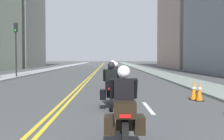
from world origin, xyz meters
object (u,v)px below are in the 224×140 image
object	(u,v)px
motorcycle_2	(115,82)
motorcycle_3	(113,76)
motorcycle_0	(124,112)
traffic_cone_1	(199,91)
traffic_light_near	(16,40)
motorcycle_1	(111,89)
traffic_cone_2	(194,91)

from	to	relation	value
motorcycle_2	motorcycle_3	distance (m)	3.58
motorcycle_0	motorcycle_2	world-z (taller)	motorcycle_0
motorcycle_0	traffic_cone_1	distance (m)	6.53
traffic_light_near	traffic_cone_1	bearing A→B (deg)	-49.06
motorcycle_1	motorcycle_3	xyz separation A→B (m)	(0.16, 6.81, -0.00)
motorcycle_2	traffic_cone_1	world-z (taller)	motorcycle_2
motorcycle_1	traffic_cone_2	size ratio (longest dim) A/B	2.81
traffic_cone_2	traffic_light_near	bearing A→B (deg)	131.30
traffic_light_near	motorcycle_2	bearing A→B (deg)	-54.53
motorcycle_3	traffic_cone_1	xyz separation A→B (m)	(3.43, -5.30, -0.26)
motorcycle_2	traffic_light_near	size ratio (longest dim) A/B	0.45
traffic_cone_2	traffic_light_near	world-z (taller)	traffic_light_near
motorcycle_1	motorcycle_3	distance (m)	6.81
motorcycle_0	motorcycle_2	size ratio (longest dim) A/B	0.96
traffic_cone_2	traffic_light_near	size ratio (longest dim) A/B	0.16
traffic_cone_1	traffic_cone_2	size ratio (longest dim) A/B	1.05
traffic_cone_1	traffic_light_near	size ratio (longest dim) A/B	0.17
motorcycle_0	traffic_light_near	size ratio (longest dim) A/B	0.43
motorcycle_1	traffic_cone_2	distance (m)	3.93
motorcycle_2	motorcycle_0	bearing A→B (deg)	-90.85
traffic_cone_1	motorcycle_1	bearing A→B (deg)	-157.19
motorcycle_2	traffic_cone_2	bearing A→B (deg)	-24.15
motorcycle_3	motorcycle_0	bearing A→B (deg)	-87.84
motorcycle_0	traffic_cone_2	bearing A→B (deg)	62.41
motorcycle_2	traffic_cone_2	world-z (taller)	motorcycle_2
motorcycle_0	traffic_cone_1	xyz separation A→B (m)	(3.38, 5.58, -0.24)
motorcycle_3	traffic_cone_2	bearing A→B (deg)	-54.52
motorcycle_1	traffic_light_near	size ratio (longest dim) A/B	0.45
traffic_cone_1	motorcycle_2	bearing A→B (deg)	152.96
motorcycle_0	motorcycle_1	size ratio (longest dim) A/B	0.95
motorcycle_2	motorcycle_3	size ratio (longest dim) A/B	0.96
motorcycle_0	motorcycle_1	bearing A→B (deg)	94.28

